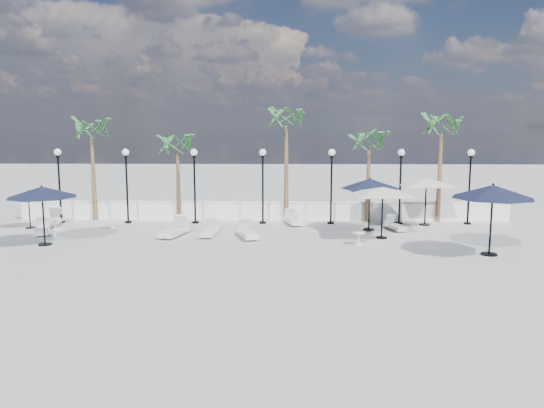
{
  "coord_description": "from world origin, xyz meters",
  "views": [
    {
      "loc": [
        1.03,
        -20.42,
        4.96
      ],
      "look_at": [
        0.54,
        3.18,
        1.5
      ],
      "focal_mm": 35.0,
      "sensor_mm": 36.0,
      "label": 1
    }
  ],
  "objects_px": {
    "parasol_navy_mid": "(370,184)",
    "parasol_cream_sq_a": "(383,187)",
    "lounger_1": "(42,229)",
    "parasol_navy_left": "(42,192)",
    "lounger_6": "(395,226)",
    "parasol_cream_sq_b": "(427,178)",
    "lounger_5": "(293,220)",
    "lounger_3": "(247,233)",
    "lounger_0": "(53,221)",
    "parasol_cream_small": "(28,196)",
    "lounger_2": "(209,231)",
    "parasol_navy_right": "(493,192)",
    "lounger_4": "(174,231)"
  },
  "relations": [
    {
      "from": "lounger_3",
      "to": "parasol_navy_mid",
      "type": "distance_m",
      "value": 6.38
    },
    {
      "from": "parasol_cream_sq_b",
      "to": "lounger_5",
      "type": "bearing_deg",
      "value": 179.84
    },
    {
      "from": "lounger_6",
      "to": "parasol_cream_small",
      "type": "xyz_separation_m",
      "value": [
        -17.88,
        0.13,
        1.41
      ]
    },
    {
      "from": "lounger_1",
      "to": "lounger_2",
      "type": "bearing_deg",
      "value": -21.88
    },
    {
      "from": "lounger_1",
      "to": "lounger_2",
      "type": "relative_size",
      "value": 1.04
    },
    {
      "from": "lounger_0",
      "to": "parasol_cream_sq_a",
      "type": "distance_m",
      "value": 16.38
    },
    {
      "from": "lounger_1",
      "to": "parasol_navy_left",
      "type": "height_order",
      "value": "parasol_navy_left"
    },
    {
      "from": "parasol_navy_mid",
      "to": "parasol_cream_sq_a",
      "type": "xyz_separation_m",
      "value": [
        0.27,
        -1.88,
        0.05
      ]
    },
    {
      "from": "lounger_5",
      "to": "lounger_6",
      "type": "xyz_separation_m",
      "value": [
        4.92,
        -1.37,
        -0.02
      ]
    },
    {
      "from": "lounger_2",
      "to": "lounger_5",
      "type": "bearing_deg",
      "value": 40.52
    },
    {
      "from": "parasol_navy_mid",
      "to": "parasol_cream_sq_b",
      "type": "height_order",
      "value": "parasol_cream_sq_b"
    },
    {
      "from": "lounger_5",
      "to": "parasol_cream_sq_a",
      "type": "xyz_separation_m",
      "value": [
        3.9,
        -3.28,
        2.07
      ]
    },
    {
      "from": "parasol_cream_sq_a",
      "to": "lounger_5",
      "type": "bearing_deg",
      "value": 139.97
    },
    {
      "from": "lounger_6",
      "to": "parasol_navy_mid",
      "type": "relative_size",
      "value": 0.59
    },
    {
      "from": "lounger_1",
      "to": "parasol_navy_left",
      "type": "bearing_deg",
      "value": -83.28
    },
    {
      "from": "lounger_4",
      "to": "parasol_navy_right",
      "type": "xyz_separation_m",
      "value": [
        12.98,
        -3.3,
        2.21
      ]
    },
    {
      "from": "lounger_6",
      "to": "parasol_navy_mid",
      "type": "xyz_separation_m",
      "value": [
        -1.28,
        -0.03,
        2.04
      ]
    },
    {
      "from": "parasol_navy_left",
      "to": "parasol_cream_sq_a",
      "type": "distance_m",
      "value": 14.57
    },
    {
      "from": "lounger_3",
      "to": "parasol_cream_sq_b",
      "type": "relative_size",
      "value": 0.39
    },
    {
      "from": "lounger_1",
      "to": "lounger_3",
      "type": "bearing_deg",
      "value": -24.15
    },
    {
      "from": "lounger_3",
      "to": "parasol_navy_left",
      "type": "distance_m",
      "value": 8.84
    },
    {
      "from": "parasol_navy_left",
      "to": "lounger_6",
      "type": "bearing_deg",
      "value": 13.02
    },
    {
      "from": "lounger_3",
      "to": "parasol_navy_left",
      "type": "xyz_separation_m",
      "value": [
        -8.46,
        -1.61,
        2.01
      ]
    },
    {
      "from": "lounger_1",
      "to": "lounger_3",
      "type": "height_order",
      "value": "lounger_3"
    },
    {
      "from": "lounger_5",
      "to": "parasol_navy_right",
      "type": "relative_size",
      "value": 0.59
    },
    {
      "from": "lounger_6",
      "to": "parasol_cream_sq_a",
      "type": "height_order",
      "value": "parasol_cream_sq_a"
    },
    {
      "from": "lounger_2",
      "to": "lounger_6",
      "type": "height_order",
      "value": "lounger_2"
    },
    {
      "from": "parasol_navy_left",
      "to": "parasol_cream_small",
      "type": "bearing_deg",
      "value": 122.88
    },
    {
      "from": "parasol_cream_sq_a",
      "to": "lounger_6",
      "type": "bearing_deg",
      "value": 62.06
    },
    {
      "from": "lounger_3",
      "to": "lounger_6",
      "type": "relative_size",
      "value": 1.18
    },
    {
      "from": "parasol_cream_sq_b",
      "to": "parasol_navy_right",
      "type": "bearing_deg",
      "value": -82.5
    },
    {
      "from": "parasol_navy_right",
      "to": "parasol_cream_sq_a",
      "type": "height_order",
      "value": "parasol_navy_right"
    },
    {
      "from": "parasol_navy_right",
      "to": "parasol_cream_small",
      "type": "relative_size",
      "value": 1.66
    },
    {
      "from": "parasol_navy_left",
      "to": "parasol_navy_mid",
      "type": "height_order",
      "value": "parasol_navy_mid"
    },
    {
      "from": "lounger_4",
      "to": "parasol_cream_small",
      "type": "bearing_deg",
      "value": -179.59
    },
    {
      "from": "lounger_0",
      "to": "parasol_navy_right",
      "type": "bearing_deg",
      "value": -27.47
    },
    {
      "from": "parasol_navy_left",
      "to": "lounger_0",
      "type": "bearing_deg",
      "value": 109.68
    },
    {
      "from": "lounger_4",
      "to": "lounger_5",
      "type": "xyz_separation_m",
      "value": [
        5.46,
        3.05,
        -0.04
      ]
    },
    {
      "from": "lounger_3",
      "to": "parasol_navy_right",
      "type": "height_order",
      "value": "parasol_navy_right"
    },
    {
      "from": "lounger_5",
      "to": "parasol_cream_sq_b",
      "type": "distance_m",
      "value": 7.03
    },
    {
      "from": "lounger_3",
      "to": "parasol_navy_mid",
      "type": "bearing_deg",
      "value": 0.32
    },
    {
      "from": "parasol_cream_sq_a",
      "to": "parasol_cream_sq_b",
      "type": "xyz_separation_m",
      "value": [
        2.79,
        3.26,
        0.09
      ]
    },
    {
      "from": "lounger_1",
      "to": "parasol_cream_small",
      "type": "height_order",
      "value": "parasol_cream_small"
    },
    {
      "from": "lounger_2",
      "to": "lounger_4",
      "type": "bearing_deg",
      "value": -171.09
    },
    {
      "from": "lounger_2",
      "to": "parasol_navy_right",
      "type": "height_order",
      "value": "parasol_navy_right"
    },
    {
      "from": "lounger_6",
      "to": "parasol_cream_small",
      "type": "distance_m",
      "value": 17.94
    },
    {
      "from": "lounger_1",
      "to": "lounger_3",
      "type": "xyz_separation_m",
      "value": [
        9.61,
        -0.64,
        0.01
      ]
    },
    {
      "from": "lounger_3",
      "to": "lounger_6",
      "type": "xyz_separation_m",
      "value": [
        7.02,
        1.97,
        -0.04
      ]
    },
    {
      "from": "parasol_navy_right",
      "to": "lounger_1",
      "type": "bearing_deg",
      "value": 169.26
    },
    {
      "from": "lounger_4",
      "to": "parasol_navy_left",
      "type": "xyz_separation_m",
      "value": [
        -5.11,
        -1.9,
        1.98
      ]
    }
  ]
}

